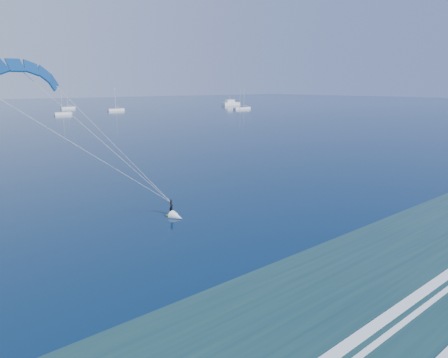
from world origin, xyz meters
TOP-DOWN VIEW (x-y plane):
  - kitesurfer_rig at (-9.97, 32.96)m, footprint 19.38×4.43m
  - motor_yacht at (157.60, 210.68)m, footprint 13.87×3.70m
  - sailboat_3 at (38.27, 192.47)m, footprint 7.64×2.40m
  - sailboat_4 at (56.60, 239.24)m, footprint 7.83×2.40m
  - sailboat_5 at (70.13, 204.01)m, footprint 8.93×2.40m
  - sailboat_6 at (131.44, 172.17)m, footprint 8.39×2.40m
  - sailboat_7 at (134.28, 171.93)m, footprint 8.50×2.40m

SIDE VIEW (x-z plane):
  - sailboat_4 at x=56.60m, z-range -4.71..6.06m
  - sailboat_3 at x=38.27m, z-range -4.70..6.05m
  - sailboat_6 at x=131.44m, z-range -5.03..6.39m
  - sailboat_7 at x=134.28m, z-range -5.18..6.54m
  - sailboat_5 at x=70.13m, z-range -5.40..6.77m
  - motor_yacht at x=157.60m, z-range -1.43..4.45m
  - kitesurfer_rig at x=-9.97m, z-range 0.25..16.63m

